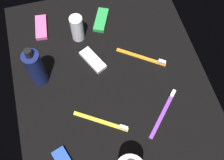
{
  "coord_description": "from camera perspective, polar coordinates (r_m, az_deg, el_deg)",
  "views": [
    {
      "loc": [
        39.75,
        -10.47,
        85.72
      ],
      "look_at": [
        0.0,
        0.0,
        3.0
      ],
      "focal_mm": 45.51,
      "sensor_mm": 36.0,
      "label": 1
    }
  ],
  "objects": [
    {
      "name": "snack_bar_white",
      "position": [
        0.99,
        -3.88,
        4.02
      ],
      "size": [
        11.1,
        8.12,
        1.5
      ],
      "primitive_type": "cube",
      "rotation": [
        0.0,
        0.0,
        0.45
      ],
      "color": "white",
      "rests_on": "ground_plane"
    },
    {
      "name": "toothbrush_orange",
      "position": [
        1.0,
        6.46,
        4.5
      ],
      "size": [
        11.39,
        15.38,
        2.1
      ],
      "color": "orange",
      "rests_on": "ground_plane"
    },
    {
      "name": "snack_bar_green",
      "position": [
        1.08,
        -2.21,
        11.96
      ],
      "size": [
        11.11,
        8.04,
        1.5
      ],
      "primitive_type": "cube",
      "rotation": [
        0.0,
        0.0,
        -0.44
      ],
      "color": "green",
      "rests_on": "ground_plane"
    },
    {
      "name": "lotion_bottle",
      "position": [
        0.92,
        -15.09,
        2.36
      ],
      "size": [
        5.39,
        5.39,
        17.91
      ],
      "color": "navy",
      "rests_on": "ground_plane"
    },
    {
      "name": "deodorant_stick",
      "position": [
        1.01,
        -7.02,
        10.29
      ],
      "size": [
        4.48,
        4.48,
        10.58
      ],
      "primitive_type": "cylinder",
      "color": "silver",
      "rests_on": "ground_plane"
    },
    {
      "name": "ground_plane",
      "position": [
        0.96,
        0.0,
        -0.96
      ],
      "size": [
        84.0,
        64.0,
        1.2
      ],
      "primitive_type": "cube",
      "color": "black"
    },
    {
      "name": "toothbrush_yellow",
      "position": [
        0.9,
        -1.62,
        -8.45
      ],
      "size": [
        10.8,
        15.75,
        2.1
      ],
      "color": "yellow",
      "rests_on": "ground_plane"
    },
    {
      "name": "toothbrush_purple",
      "position": [
        0.92,
        10.46,
        -6.11
      ],
      "size": [
        13.86,
        13.28,
        2.1
      ],
      "color": "purple",
      "rests_on": "ground_plane"
    },
    {
      "name": "snack_bar_pink",
      "position": [
        1.09,
        -14.02,
        10.23
      ],
      "size": [
        10.78,
        5.13,
        1.5
      ],
      "primitive_type": "cube",
      "rotation": [
        0.0,
        0.0,
        -0.11
      ],
      "color": "#E55999",
      "rests_on": "ground_plane"
    }
  ]
}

